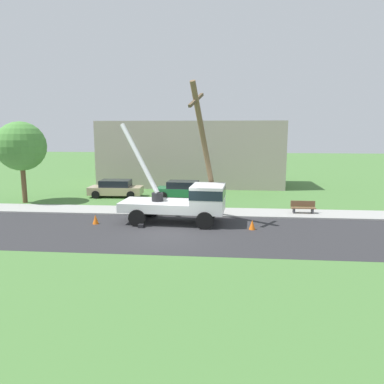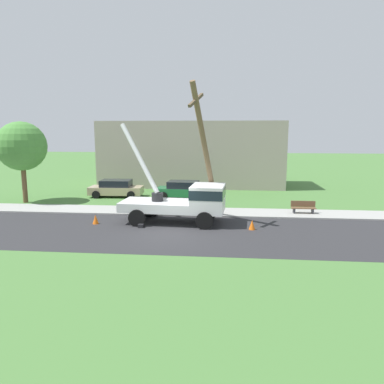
{
  "view_description": "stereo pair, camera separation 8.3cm",
  "coord_description": "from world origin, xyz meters",
  "px_view_note": "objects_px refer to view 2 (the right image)",
  "views": [
    {
      "loc": [
        2.88,
        -19.23,
        5.55
      ],
      "look_at": [
        0.84,
        3.2,
        1.72
      ],
      "focal_mm": 34.17,
      "sensor_mm": 36.0,
      "label": 1
    },
    {
      "loc": [
        2.96,
        -19.22,
        5.55
      ],
      "look_at": [
        0.84,
        3.2,
        1.72
      ],
      "focal_mm": 34.17,
      "sensor_mm": 36.0,
      "label": 2
    }
  ],
  "objects_px": {
    "utility_truck": "(186,200)",
    "park_bench": "(303,208)",
    "roadside_tree_near": "(22,146)",
    "leaning_utility_pole": "(206,152)",
    "parked_sedan_tan": "(116,188)",
    "traffic_cone_behind": "(96,219)",
    "parked_sedan_green": "(183,190)",
    "traffic_cone_ahead": "(252,225)"
  },
  "relations": [
    {
      "from": "utility_truck",
      "to": "park_bench",
      "type": "bearing_deg",
      "value": 21.67
    },
    {
      "from": "roadside_tree_near",
      "to": "utility_truck",
      "type": "bearing_deg",
      "value": -21.41
    },
    {
      "from": "utility_truck",
      "to": "leaning_utility_pole",
      "type": "distance_m",
      "value": 3.09
    },
    {
      "from": "utility_truck",
      "to": "parked_sedan_tan",
      "type": "height_order",
      "value": "utility_truck"
    },
    {
      "from": "utility_truck",
      "to": "traffic_cone_behind",
      "type": "distance_m",
      "value": 5.56
    },
    {
      "from": "traffic_cone_behind",
      "to": "roadside_tree_near",
      "type": "relative_size",
      "value": 0.09
    },
    {
      "from": "traffic_cone_behind",
      "to": "roadside_tree_near",
      "type": "height_order",
      "value": "roadside_tree_near"
    },
    {
      "from": "parked_sedan_tan",
      "to": "parked_sedan_green",
      "type": "distance_m",
      "value": 5.71
    },
    {
      "from": "traffic_cone_ahead",
      "to": "park_bench",
      "type": "distance_m",
      "value": 5.49
    },
    {
      "from": "traffic_cone_behind",
      "to": "utility_truck",
      "type": "bearing_deg",
      "value": 7.66
    },
    {
      "from": "traffic_cone_ahead",
      "to": "parked_sedan_green",
      "type": "xyz_separation_m",
      "value": [
        -4.99,
        9.17,
        0.43
      ]
    },
    {
      "from": "park_bench",
      "to": "traffic_cone_ahead",
      "type": "bearing_deg",
      "value": -131.47
    },
    {
      "from": "parked_sedan_tan",
      "to": "utility_truck",
      "type": "bearing_deg",
      "value": -50.23
    },
    {
      "from": "traffic_cone_ahead",
      "to": "parked_sedan_tan",
      "type": "bearing_deg",
      "value": 138.77
    },
    {
      "from": "leaning_utility_pole",
      "to": "traffic_cone_ahead",
      "type": "distance_m",
      "value": 5.1
    },
    {
      "from": "utility_truck",
      "to": "parked_sedan_tan",
      "type": "relative_size",
      "value": 1.51
    },
    {
      "from": "leaning_utility_pole",
      "to": "parked_sedan_tan",
      "type": "height_order",
      "value": "leaning_utility_pole"
    },
    {
      "from": "traffic_cone_ahead",
      "to": "roadside_tree_near",
      "type": "bearing_deg",
      "value": 159.67
    },
    {
      "from": "parked_sedan_green",
      "to": "parked_sedan_tan",
      "type": "bearing_deg",
      "value": 177.94
    },
    {
      "from": "traffic_cone_ahead",
      "to": "roadside_tree_near",
      "type": "xyz_separation_m",
      "value": [
        -16.98,
        6.29,
        4.04
      ]
    },
    {
      "from": "traffic_cone_behind",
      "to": "parked_sedan_tan",
      "type": "bearing_deg",
      "value": 99.21
    },
    {
      "from": "traffic_cone_behind",
      "to": "parked_sedan_tan",
      "type": "height_order",
      "value": "parked_sedan_tan"
    },
    {
      "from": "parked_sedan_tan",
      "to": "parked_sedan_green",
      "type": "bearing_deg",
      "value": -2.06
    },
    {
      "from": "utility_truck",
      "to": "parked_sedan_green",
      "type": "distance_m",
      "value": 8.14
    },
    {
      "from": "leaning_utility_pole",
      "to": "traffic_cone_behind",
      "type": "distance_m",
      "value": 7.72
    },
    {
      "from": "leaning_utility_pole",
      "to": "parked_sedan_green",
      "type": "distance_m",
      "value": 8.54
    },
    {
      "from": "traffic_cone_behind",
      "to": "parked_sedan_green",
      "type": "distance_m",
      "value": 9.74
    },
    {
      "from": "park_bench",
      "to": "roadside_tree_near",
      "type": "bearing_deg",
      "value": 173.97
    },
    {
      "from": "leaning_utility_pole",
      "to": "roadside_tree_near",
      "type": "xyz_separation_m",
      "value": [
        -14.25,
        4.57,
        0.09
      ]
    },
    {
      "from": "leaning_utility_pole",
      "to": "traffic_cone_behind",
      "type": "bearing_deg",
      "value": -168.67
    },
    {
      "from": "parked_sedan_tan",
      "to": "park_bench",
      "type": "relative_size",
      "value": 2.79
    },
    {
      "from": "utility_truck",
      "to": "traffic_cone_behind",
      "type": "bearing_deg",
      "value": -172.34
    },
    {
      "from": "traffic_cone_behind",
      "to": "parked_sedan_green",
      "type": "height_order",
      "value": "parked_sedan_green"
    },
    {
      "from": "parked_sedan_green",
      "to": "park_bench",
      "type": "distance_m",
      "value": 10.0
    },
    {
      "from": "utility_truck",
      "to": "park_bench",
      "type": "height_order",
      "value": "utility_truck"
    },
    {
      "from": "parked_sedan_tan",
      "to": "roadside_tree_near",
      "type": "bearing_deg",
      "value": -153.88
    },
    {
      "from": "traffic_cone_behind",
      "to": "parked_sedan_green",
      "type": "bearing_deg",
      "value": 64.06
    },
    {
      "from": "utility_truck",
      "to": "park_bench",
      "type": "relative_size",
      "value": 4.21
    },
    {
      "from": "traffic_cone_behind",
      "to": "roadside_tree_near",
      "type": "bearing_deg",
      "value": 142.78
    },
    {
      "from": "utility_truck",
      "to": "traffic_cone_behind",
      "type": "xyz_separation_m",
      "value": [
        -5.4,
        -0.73,
        -1.13
      ]
    },
    {
      "from": "traffic_cone_ahead",
      "to": "park_bench",
      "type": "relative_size",
      "value": 0.35
    },
    {
      "from": "parked_sedan_tan",
      "to": "roadside_tree_near",
      "type": "relative_size",
      "value": 0.72
    }
  ]
}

